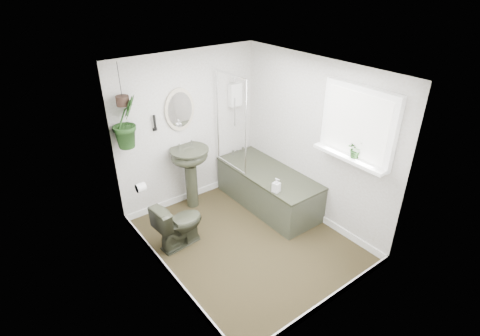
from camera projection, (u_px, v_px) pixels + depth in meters
floor at (247, 241)px, 5.08m from camera, size 2.30×2.80×0.02m
ceiling at (248, 69)px, 3.97m from camera, size 2.30×2.80×0.02m
wall_back at (189, 130)px, 5.52m from camera, size 2.30×0.02×2.30m
wall_front at (339, 221)px, 3.53m from camera, size 2.30×0.02×2.30m
wall_left at (160, 197)px, 3.91m from camera, size 0.02×2.80×2.30m
wall_right at (314, 142)px, 5.14m from camera, size 0.02×2.80×2.30m
skirting at (247, 237)px, 5.05m from camera, size 2.30×2.80×0.10m
bathtub at (268, 188)px, 5.71m from camera, size 0.72×1.72×0.58m
bath_screen at (231, 123)px, 5.41m from camera, size 0.04×0.72×1.40m
shower_box at (235, 95)px, 5.70m from camera, size 0.20×0.10×0.35m
oval_mirror at (180, 110)px, 5.25m from camera, size 0.46×0.03×0.62m
wall_sconce at (155, 123)px, 5.08m from camera, size 0.04×0.04×0.22m
toilet_roll_holder at (141, 187)px, 4.55m from camera, size 0.11×0.11×0.11m
window_recess at (358, 124)px, 4.37m from camera, size 0.08×1.00×0.90m
window_sill at (349, 158)px, 4.54m from camera, size 0.18×1.00×0.04m
window_blinds at (356, 125)px, 4.35m from camera, size 0.01×0.86×0.76m
toilet at (179, 223)px, 4.86m from camera, size 0.68×0.43×0.66m
pedestal_sink at (191, 178)px, 5.60m from camera, size 0.64×0.57×0.97m
sill_plant at (356, 149)px, 4.45m from camera, size 0.19×0.17×0.21m
hanging_plant at (126, 122)px, 4.70m from camera, size 0.46×0.42×0.68m
soap_bottle at (276, 185)px, 5.03m from camera, size 0.11×0.11×0.20m
hanging_pot at (123, 101)px, 4.57m from camera, size 0.16×0.16×0.12m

